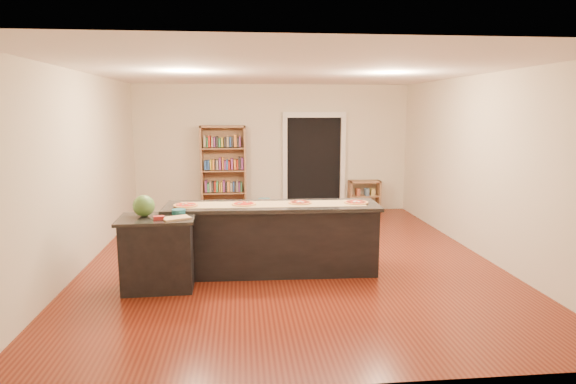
{
  "coord_description": "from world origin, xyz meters",
  "views": [
    {
      "loc": [
        -0.72,
        -7.09,
        2.25
      ],
      "look_at": [
        0.0,
        0.2,
        1.0
      ],
      "focal_mm": 30.0,
      "sensor_mm": 36.0,
      "label": 1
    }
  ],
  "objects": [
    {
      "name": "waste_bin",
      "position": [
        -0.23,
        3.1,
        0.19
      ],
      "size": [
        0.25,
        0.25,
        0.37
      ],
      "primitive_type": "cylinder",
      "color": "#69CAEA",
      "rests_on": "ground"
    },
    {
      "name": "kitchen_island",
      "position": [
        -0.3,
        -0.6,
        0.49
      ],
      "size": [
        2.94,
        0.79,
        0.97
      ],
      "rotation": [
        0.0,
        0.0,
        -0.03
      ],
      "color": "black",
      "rests_on": "ground"
    },
    {
      "name": "package_red",
      "position": [
        -1.73,
        -1.23,
        0.95
      ],
      "size": [
        0.15,
        0.12,
        0.05
      ],
      "primitive_type": "cube",
      "rotation": [
        0.0,
        0.0,
        0.22
      ],
      "color": "maroon",
      "rests_on": "side_counter"
    },
    {
      "name": "cutting_board",
      "position": [
        -1.52,
        -1.21,
        0.94
      ],
      "size": [
        0.38,
        0.33,
        0.02
      ],
      "primitive_type": "cube",
      "rotation": [
        0.0,
        0.0,
        0.43
      ],
      "color": "tan",
      "rests_on": "side_counter"
    },
    {
      "name": "bookshelf",
      "position": [
        -1.09,
        3.28,
        0.96
      ],
      "size": [
        0.96,
        0.34,
        1.93
      ],
      "primitive_type": "cube",
      "color": "#986E4A",
      "rests_on": "ground"
    },
    {
      "name": "side_counter",
      "position": [
        -1.78,
        -1.09,
        0.47
      ],
      "size": [
        0.94,
        0.69,
        0.93
      ],
      "rotation": [
        0.0,
        0.0,
        0.03
      ],
      "color": "black",
      "rests_on": "ground"
    },
    {
      "name": "low_shelf",
      "position": [
        2.03,
        3.3,
        0.35
      ],
      "size": [
        0.7,
        0.3,
        0.7
      ],
      "primitive_type": "cube",
      "color": "#986E4A",
      "rests_on": "ground"
    },
    {
      "name": "package_teal",
      "position": [
        -1.53,
        -0.94,
        0.96
      ],
      "size": [
        0.18,
        0.18,
        0.07
      ],
      "primitive_type": "cylinder",
      "color": "#195966",
      "rests_on": "side_counter"
    },
    {
      "name": "watermelon",
      "position": [
        -1.94,
        -1.03,
        1.06
      ],
      "size": [
        0.27,
        0.27,
        0.27
      ],
      "primitive_type": "sphere",
      "color": "#144214",
      "rests_on": "side_counter"
    },
    {
      "name": "pizza_b",
      "position": [
        -0.69,
        -0.59,
        0.98
      ],
      "size": [
        0.34,
        0.34,
        0.02
      ],
      "color": "tan",
      "rests_on": "kitchen_island"
    },
    {
      "name": "room",
      "position": [
        0.0,
        0.0,
        1.4
      ],
      "size": [
        6.0,
        7.0,
        2.8
      ],
      "color": "beige",
      "rests_on": "ground"
    },
    {
      "name": "pizza_d",
      "position": [
        0.87,
        -0.63,
        0.98
      ],
      "size": [
        0.32,
        0.32,
        0.02
      ],
      "color": "tan",
      "rests_on": "kitchen_island"
    },
    {
      "name": "kraft_paper",
      "position": [
        -0.3,
        -0.6,
        0.97
      ],
      "size": [
        2.56,
        0.54,
        0.0
      ],
      "primitive_type": "cube",
      "rotation": [
        0.0,
        0.0,
        -0.03
      ],
      "color": "tan",
      "rests_on": "kitchen_island"
    },
    {
      "name": "pizza_a",
      "position": [
        -1.47,
        -0.6,
        0.98
      ],
      "size": [
        0.32,
        0.32,
        0.02
      ],
      "color": "tan",
      "rests_on": "kitchen_island"
    },
    {
      "name": "doorway",
      "position": [
        0.9,
        3.46,
        1.2
      ],
      "size": [
        1.4,
        0.09,
        2.21
      ],
      "color": "black",
      "rests_on": "room"
    },
    {
      "name": "pizza_c",
      "position": [
        0.09,
        -0.56,
        0.98
      ],
      "size": [
        0.34,
        0.34,
        0.02
      ],
      "color": "tan",
      "rests_on": "kitchen_island"
    }
  ]
}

